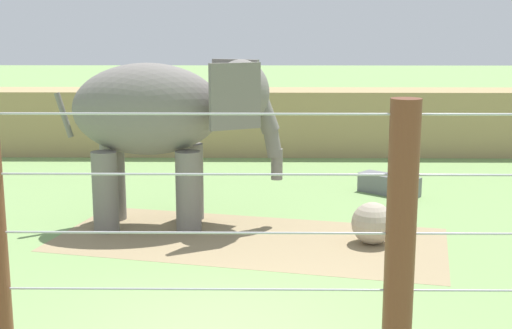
{
  "coord_description": "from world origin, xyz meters",
  "views": [
    {
      "loc": [
        0.6,
        -8.25,
        3.82
      ],
      "look_at": [
        0.44,
        3.88,
        1.4
      ],
      "focal_mm": 49.16,
      "sensor_mm": 36.0,
      "label": 1
    }
  ],
  "objects": [
    {
      "name": "enrichment_ball",
      "position": [
        2.51,
        3.72,
        0.38
      ],
      "size": [
        0.75,
        0.75,
        0.75
      ],
      "primitive_type": "sphere",
      "color": "tan",
      "rests_on": "ground"
    },
    {
      "name": "embankment_wall",
      "position": [
        0.0,
        12.79,
        0.96
      ],
      "size": [
        36.0,
        1.8,
        1.91
      ],
      "primitive_type": "cube",
      "color": "tan",
      "rests_on": "ground"
    },
    {
      "name": "dirt_patch",
      "position": [
        0.32,
        3.92,
        0.0
      ],
      "size": [
        7.48,
        4.57,
        0.01
      ],
      "primitive_type": "cube",
      "rotation": [
        0.0,
        0.0,
        -0.23
      ],
      "color": "#937F5B",
      "rests_on": "ground"
    },
    {
      "name": "feed_trough",
      "position": [
        3.46,
        7.48,
        0.22
      ],
      "size": [
        1.39,
        1.29,
        0.44
      ],
      "color": "slate",
      "rests_on": "ground"
    },
    {
      "name": "cable_fence",
      "position": [
        0.01,
        -2.57,
        1.62
      ],
      "size": [
        12.41,
        0.26,
        3.23
      ],
      "color": "brown",
      "rests_on": "ground"
    },
    {
      "name": "elephant",
      "position": [
        -1.29,
        4.9,
        2.11
      ],
      "size": [
        4.31,
        1.81,
        3.19
      ],
      "color": "slate",
      "rests_on": "ground"
    }
  ]
}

